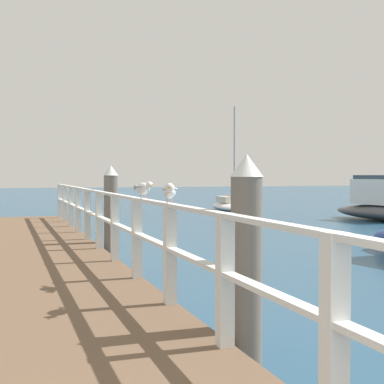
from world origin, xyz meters
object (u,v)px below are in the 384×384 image
dock_piling_near (246,268)px  dock_piling_far (111,216)px  boat_1 (232,206)px  seagull_foreground (170,190)px  seagull_background (143,188)px

dock_piling_near → dock_piling_far: bearing=90.0°
dock_piling_near → dock_piling_far: same height
dock_piling_near → boat_1: bearing=67.9°
dock_piling_far → boat_1: boat_1 is taller
boat_1 → seagull_foreground: bearing=70.5°
dock_piling_far → boat_1: bearing=59.6°
dock_piling_near → boat_1: size_ratio=0.39×
dock_piling_near → dock_piling_far: size_ratio=1.00×
seagull_foreground → boat_1: (9.16, 20.52, -1.39)m
seagull_foreground → boat_1: size_ratio=0.09×
seagull_foreground → seagull_background: (0.00, 1.20, 0.00)m
dock_piling_near → seagull_background: bearing=99.3°
dock_piling_near → seagull_foreground: 1.35m
seagull_background → boat_1: boat_1 is taller
dock_piling_far → seagull_background: 4.45m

